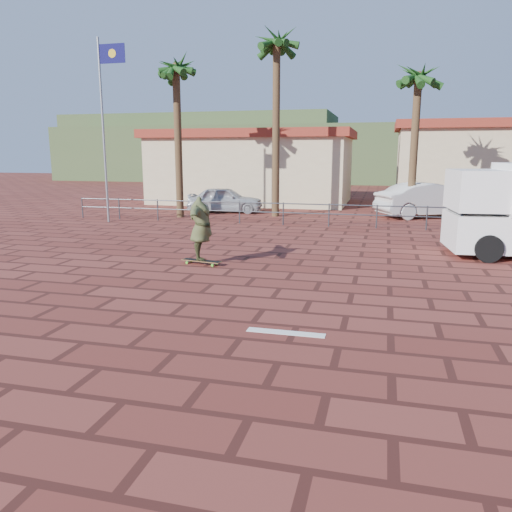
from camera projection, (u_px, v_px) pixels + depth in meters
The scene contains 15 objects.
ground at pixel (263, 309), 10.12m from camera, with size 120.00×120.00×0.00m, color maroon.
paint_stripe at pixel (286, 333), 8.81m from camera, with size 1.40×0.22×0.01m, color white.
guardrail at pixel (329, 211), 21.37m from camera, with size 24.06×0.06×1.00m.
flagpole at pixel (105, 118), 22.02m from camera, with size 1.30×0.10×8.00m.
palm_far_left at pixel (176, 72), 23.37m from camera, with size 2.40×2.40×8.25m.
palm_left at pixel (277, 48), 23.47m from camera, with size 2.40×2.40×9.45m.
palm_center at pixel (418, 80), 22.68m from camera, with size 2.40×2.40×7.75m.
building_west at pixel (253, 166), 31.99m from camera, with size 12.60×7.60×4.50m.
building_east at pixel (483, 163), 30.42m from camera, with size 10.60×6.60×5.00m.
hill_front at pixel (366, 154), 56.94m from camera, with size 70.00×18.00×6.00m, color #384C28.
hill_back at pixel (203, 146), 67.79m from camera, with size 35.00×14.00×8.00m, color #384C28.
longboard at pixel (202, 261), 14.21m from camera, with size 1.24×0.49×0.12m.
skateboarder at pixel (201, 229), 14.02m from camera, with size 2.24×0.61×1.82m, color #434827.
car_silver at pixel (225, 200), 26.62m from camera, with size 1.60×3.99×1.36m, color #B3B6BA.
car_white at pixel (429, 200), 24.53m from camera, with size 1.79×5.14×1.69m, color silver.
Camera 1 is at (2.27, -9.43, 3.12)m, focal length 35.00 mm.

